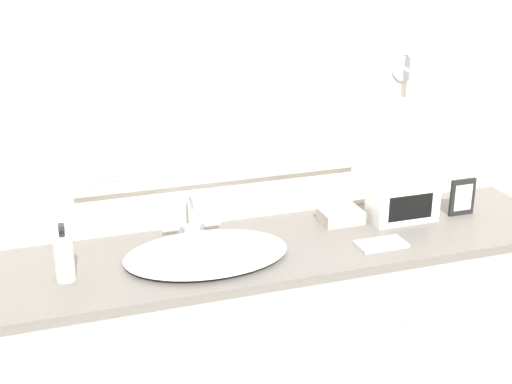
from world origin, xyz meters
TOP-DOWN VIEW (x-y plane):
  - wall_back at (-0.00, 0.54)m, footprint 8.00×0.18m
  - vanity_counter at (0.00, 0.26)m, footprint 2.08×0.51m
  - sink_basin at (-0.25, 0.24)m, footprint 0.54×0.41m
  - soap_bottle at (-0.70, 0.23)m, footprint 0.06×0.06m
  - appliance_box at (0.51, 0.32)m, footprint 0.24×0.12m
  - picture_frame at (0.74, 0.29)m, footprint 0.10×0.01m
  - hand_towel_near_sink at (0.29, 0.37)m, footprint 0.15×0.11m
  - metal_tray at (0.33, 0.14)m, footprint 0.17×0.10m

SIDE VIEW (x-z plane):
  - vanity_counter at x=0.00m, z-range 0.00..0.86m
  - metal_tray at x=0.33m, z-range 0.86..0.87m
  - sink_basin at x=-0.25m, z-range 0.79..0.96m
  - hand_towel_near_sink at x=0.29m, z-range 0.86..0.90m
  - appliance_box at x=0.51m, z-range 0.86..0.99m
  - picture_frame at x=0.74m, z-range 0.86..1.00m
  - soap_bottle at x=-0.70m, z-range 0.84..1.03m
  - wall_back at x=0.00m, z-range 0.00..2.55m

